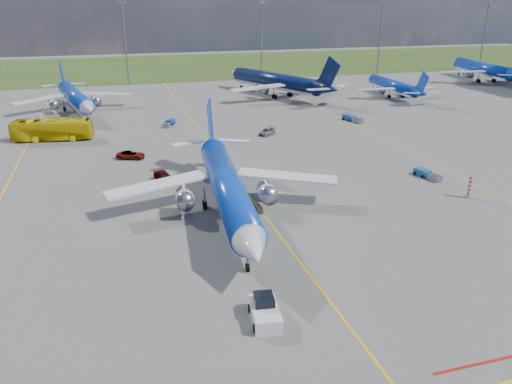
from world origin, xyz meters
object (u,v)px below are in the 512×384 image
object	(u,v)px
bg_jet_nnw	(77,112)
service_car_c	(267,132)
warning_post	(470,186)
apron_bus	(52,130)
baggage_tug_e	(352,119)
baggage_tug_w	(426,174)
main_airliner	(228,215)
pushback_tug	(265,311)
bg_jet_ene	(481,81)
service_car_b	(131,155)
bg_jet_ne	(392,96)
service_car_a	(164,177)
baggage_tug_c	(169,123)
bg_jet_n	(275,96)

from	to	relation	value
bg_jet_nnw	service_car_c	distance (m)	45.63
warning_post	apron_bus	distance (m)	67.69
apron_bus	baggage_tug_e	bearing A→B (deg)	-82.72
bg_jet_nnw	apron_bus	world-z (taller)	bg_jet_nnw
baggage_tug_w	baggage_tug_e	size ratio (longest dim) A/B	0.87
warning_post	main_airliner	size ratio (longest dim) A/B	0.08
pushback_tug	bg_jet_ene	bearing A→B (deg)	52.01
warning_post	apron_bus	bearing A→B (deg)	140.01
main_airliner	service_car_b	xyz separation A→B (m)	(-9.42, 25.42, 0.60)
apron_bus	bg_jet_nnw	bearing A→B (deg)	1.47
bg_jet_nnw	bg_jet_ne	size ratio (longest dim) A/B	1.20
service_car_a	main_airliner	bearing A→B (deg)	-80.24
main_airliner	apron_bus	size ratio (longest dim) A/B	2.82
pushback_tug	bg_jet_ne	bearing A→B (deg)	61.59
service_car_b	baggage_tug_c	xyz separation A→B (m)	(8.38, 20.34, -0.14)
main_airliner	service_car_b	size ratio (longest dim) A/B	8.81
bg_jet_n	service_car_b	world-z (taller)	bg_jet_n
service_car_a	baggage_tug_c	distance (m)	32.81
service_car_a	baggage_tug_e	distance (m)	48.15
bg_jet_ene	main_airliner	bearing A→B (deg)	47.31
baggage_tug_e	service_car_a	bearing A→B (deg)	-161.92
service_car_b	service_car_c	distance (m)	25.92
bg_jet_ene	baggage_tug_w	world-z (taller)	bg_jet_ene
service_car_b	baggage_tug_c	world-z (taller)	service_car_b
baggage_tug_c	main_airliner	bearing A→B (deg)	-64.62
service_car_c	baggage_tug_e	distance (m)	20.54
bg_jet_nnw	baggage_tug_w	bearing A→B (deg)	-62.88
service_car_b	service_car_c	xyz separation A→B (m)	(24.63, 8.07, -0.02)
bg_jet_ene	service_car_b	xyz separation A→B (m)	(-106.13, -51.09, 0.60)
pushback_tug	baggage_tug_e	distance (m)	69.69
apron_bus	service_car_a	distance (m)	31.62
bg_jet_ene	baggage_tug_e	bearing A→B (deg)	40.28
bg_jet_ne	apron_bus	size ratio (longest dim) A/B	2.21
service_car_b	baggage_tug_c	bearing A→B (deg)	-2.73
warning_post	service_car_c	world-z (taller)	warning_post
warning_post	bg_jet_n	distance (m)	73.17
bg_jet_ne	baggage_tug_w	world-z (taller)	bg_jet_ne
service_car_a	baggage_tug_c	bearing A→B (deg)	68.26
baggage_tug_w	baggage_tug_c	xyz separation A→B (m)	(-30.42, 40.83, 0.01)
service_car_a	service_car_b	world-z (taller)	service_car_a
main_airliner	baggage_tug_w	bearing A→B (deg)	14.73
warning_post	service_car_b	xyz separation A→B (m)	(-39.43, 28.46, -0.90)
warning_post	bg_jet_ene	world-z (taller)	bg_jet_ene
bg_jet_ne	service_car_c	distance (m)	50.55
service_car_a	service_car_c	world-z (taller)	service_car_a
baggage_tug_w	bg_jet_nnw	bearing A→B (deg)	118.53
main_airliner	baggage_tug_c	bearing A→B (deg)	96.50
service_car_c	warning_post	bearing A→B (deg)	-21.26
bg_jet_n	service_car_b	size ratio (longest dim) A/B	9.70
bg_jet_n	bg_jet_nnw	bearing A→B (deg)	-15.44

